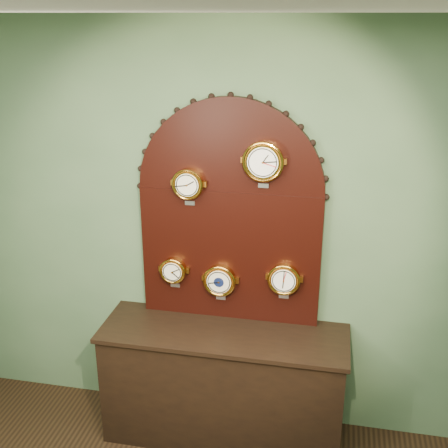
% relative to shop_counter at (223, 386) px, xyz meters
% --- Properties ---
extents(wall_back, '(4.00, 0.00, 4.00)m').
position_rel_shop_counter_xyz_m(wall_back, '(0.00, 0.27, 1.00)').
color(wall_back, '#4B6947').
rests_on(wall_back, ground).
extents(shop_counter, '(1.60, 0.50, 0.80)m').
position_rel_shop_counter_xyz_m(shop_counter, '(0.00, 0.00, 0.00)').
color(shop_counter, black).
rests_on(shop_counter, ground_plane).
extents(display_board, '(1.26, 0.06, 1.53)m').
position_rel_shop_counter_xyz_m(display_board, '(0.00, 0.22, 1.23)').
color(display_board, black).
rests_on(display_board, shop_counter).
extents(roman_clock, '(0.20, 0.08, 0.25)m').
position_rel_shop_counter_xyz_m(roman_clock, '(-0.26, 0.15, 1.38)').
color(roman_clock, orange).
rests_on(roman_clock, display_board).
extents(arabic_clock, '(0.26, 0.08, 0.30)m').
position_rel_shop_counter_xyz_m(arabic_clock, '(0.22, 0.15, 1.55)').
color(arabic_clock, orange).
rests_on(arabic_clock, display_board).
extents(hygrometer, '(0.18, 0.08, 0.23)m').
position_rel_shop_counter_xyz_m(hygrometer, '(-0.38, 0.15, 0.77)').
color(hygrometer, orange).
rests_on(hygrometer, display_board).
extents(barometer, '(0.22, 0.08, 0.27)m').
position_rel_shop_counter_xyz_m(barometer, '(-0.06, 0.15, 0.73)').
color(barometer, orange).
rests_on(barometer, display_board).
extents(tide_clock, '(0.21, 0.08, 0.26)m').
position_rel_shop_counter_xyz_m(tide_clock, '(0.37, 0.15, 0.78)').
color(tide_clock, orange).
rests_on(tide_clock, display_board).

